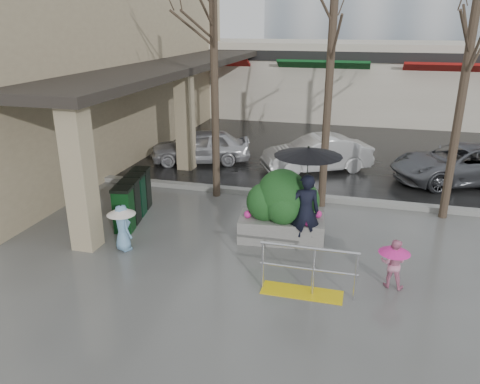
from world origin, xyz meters
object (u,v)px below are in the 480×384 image
at_px(child_pink, 394,260).
at_px(news_boxes, 133,198).
at_px(child_blue, 122,223).
at_px(planter, 283,206).
at_px(car_c, 461,164).
at_px(tree_mideast, 473,30).
at_px(tree_midwest, 334,14).
at_px(woman, 307,186).
at_px(handrail, 306,277).
at_px(car_b, 317,154).
at_px(tree_west, 213,20).
at_px(car_a, 201,146).

xyz_separation_m(child_pink, news_boxes, (-6.63, 1.82, -0.01)).
distance_m(child_pink, child_blue, 6.00).
bearing_deg(planter, car_c, 49.57).
height_order(tree_mideast, planter, tree_mideast).
distance_m(child_pink, planter, 3.01).
relative_size(tree_midwest, tree_mideast, 1.08).
relative_size(woman, news_boxes, 1.15).
bearing_deg(child_blue, car_c, -104.54).
relative_size(woman, planter, 1.15).
bearing_deg(planter, handrail, -69.09).
relative_size(tree_midwest, car_c, 1.54).
bearing_deg(tree_midwest, child_pink, -66.20).
relative_size(car_b, car_c, 0.84).
xyz_separation_m(child_blue, car_c, (8.42, 7.34, -0.04)).
relative_size(tree_west, car_a, 1.84).
height_order(child_pink, news_boxes, news_boxes).
bearing_deg(tree_west, planter, -45.03).
height_order(handrail, tree_mideast, tree_mideast).
relative_size(child_blue, news_boxes, 0.52).
distance_m(child_blue, planter, 3.80).
bearing_deg(planter, tree_west, 134.97).
relative_size(tree_west, tree_mideast, 1.05).
xyz_separation_m(car_a, car_c, (9.08, 0.05, 0.00)).
distance_m(car_a, car_b, 4.34).
bearing_deg(child_blue, tree_west, -69.63).
distance_m(woman, child_pink, 2.51).
relative_size(handrail, planter, 0.88).
height_order(handrail, child_blue, child_blue).
distance_m(tree_west, child_pink, 7.86).
height_order(woman, news_boxes, woman).
bearing_deg(handrail, planter, 110.91).
xyz_separation_m(car_b, car_c, (4.75, -0.02, 0.00)).
xyz_separation_m(planter, car_c, (4.94, 5.80, -0.22)).
height_order(tree_mideast, news_boxes, tree_mideast).
bearing_deg(car_c, car_b, -112.63).
xyz_separation_m(tree_midwest, car_c, (4.22, 3.33, -4.60)).
relative_size(tree_mideast, planter, 3.03).
bearing_deg(child_blue, child_pink, -146.31).
height_order(handrail, car_c, car_c).
xyz_separation_m(tree_mideast, woman, (-3.44, -2.80, -3.32)).
bearing_deg(child_blue, woman, -129.01).
height_order(tree_mideast, car_c, tree_mideast).
xyz_separation_m(tree_midwest, car_a, (-4.87, 3.28, -4.60)).
bearing_deg(tree_mideast, handrail, -123.19).
distance_m(tree_mideast, planter, 6.20).
xyz_separation_m(news_boxes, car_a, (-0.04, 5.54, 0.04)).
bearing_deg(woman, planter, -45.33).
distance_m(child_blue, car_a, 7.32).
xyz_separation_m(tree_west, tree_mideast, (6.50, 0.00, -0.22)).
xyz_separation_m(planter, car_a, (-4.14, 5.75, -0.22)).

